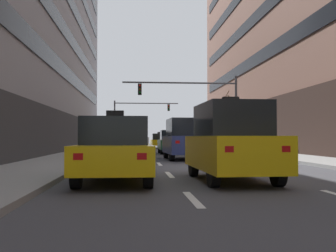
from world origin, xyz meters
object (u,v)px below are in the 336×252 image
at_px(car_driving_1, 172,142).
at_px(pedestrian_0, 251,140).
at_px(car_driving_6, 184,139).
at_px(car_driving_2, 128,141).
at_px(taxi_driving_0, 231,142).
at_px(traffic_signal_1, 135,114).
at_px(traffic_signal_0, 200,99).
at_px(taxi_driving_4, 115,150).
at_px(taxi_driving_3, 128,141).
at_px(street_tree_1, 230,122).
at_px(taxi_driving_5, 159,141).

relative_size(car_driving_1, pedestrian_0, 3.03).
bearing_deg(car_driving_6, car_driving_2, -155.53).
xyz_separation_m(taxi_driving_0, traffic_signal_1, (-2.49, 38.67, 3.05)).
xyz_separation_m(car_driving_6, traffic_signal_0, (2.31, 8.24, 2.99)).
bearing_deg(taxi_driving_4, car_driving_6, 72.93).
bearing_deg(taxi_driving_4, taxi_driving_3, 90.04).
bearing_deg(pedestrian_0, traffic_signal_0, 132.59).
bearing_deg(car_driving_6, traffic_signal_1, 95.10).
relative_size(taxi_driving_0, street_tree_1, 0.83).
distance_m(taxi_driving_4, traffic_signal_0, 19.71).
relative_size(traffic_signal_1, street_tree_1, 1.49).
xyz_separation_m(taxi_driving_3, car_driving_6, (3.21, -16.89, 0.27)).
xyz_separation_m(car_driving_6, traffic_signal_1, (-2.53, 28.27, 3.02)).
height_order(traffic_signal_0, traffic_signal_1, traffic_signal_0).
relative_size(car_driving_1, traffic_signal_0, 0.52).
height_order(car_driving_1, car_driving_2, car_driving_2).
height_order(car_driving_1, car_driving_6, car_driving_6).
relative_size(car_driving_1, taxi_driving_3, 1.00).
relative_size(traffic_signal_1, pedestrian_0, 5.37).
xyz_separation_m(taxi_driving_3, taxi_driving_4, (0.02, -27.30, 0.02)).
xyz_separation_m(taxi_driving_0, taxi_driving_5, (0.14, 32.21, -0.28)).
bearing_deg(car_driving_1, traffic_signal_0, 21.43).
bearing_deg(taxi_driving_5, taxi_driving_4, -95.84).
distance_m(traffic_signal_0, traffic_signal_1, 20.61).
relative_size(taxi_driving_0, taxi_driving_5, 1.05).
height_order(traffic_signal_0, street_tree_1, traffic_signal_0).
height_order(taxi_driving_0, car_driving_6, taxi_driving_0).
height_order(taxi_driving_0, traffic_signal_0, traffic_signal_0).
relative_size(taxi_driving_0, traffic_signal_1, 0.55).
xyz_separation_m(taxi_driving_4, traffic_signal_1, (0.67, 38.68, 3.27)).
distance_m(car_driving_1, street_tree_1, 8.94).
bearing_deg(taxi_driving_4, traffic_signal_0, 73.57).
relative_size(taxi_driving_0, car_driving_6, 0.97).
xyz_separation_m(taxi_driving_0, taxi_driving_3, (-3.18, 27.29, -0.24)).
height_order(car_driving_1, street_tree_1, street_tree_1).
distance_m(car_driving_1, car_driving_2, 9.26).
relative_size(taxi_driving_4, street_tree_1, 0.85).
distance_m(car_driving_2, traffic_signal_1, 29.80).
height_order(car_driving_1, taxi_driving_5, taxi_driving_5).
bearing_deg(taxi_driving_5, car_driving_6, -90.26).
bearing_deg(car_driving_1, street_tree_1, 47.82).
distance_m(taxi_driving_5, street_tree_1, 10.03).
distance_m(traffic_signal_1, pedestrian_0, 24.69).
bearing_deg(car_driving_1, pedestrian_0, -24.21).
distance_m(car_driving_1, taxi_driving_3, 10.08).
bearing_deg(car_driving_2, taxi_driving_0, -71.84).
bearing_deg(street_tree_1, taxi_driving_4, -110.68).
height_order(car_driving_6, traffic_signal_1, traffic_signal_1).
bearing_deg(car_driving_2, taxi_driving_5, 82.38).
bearing_deg(taxi_driving_5, pedestrian_0, -72.94).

